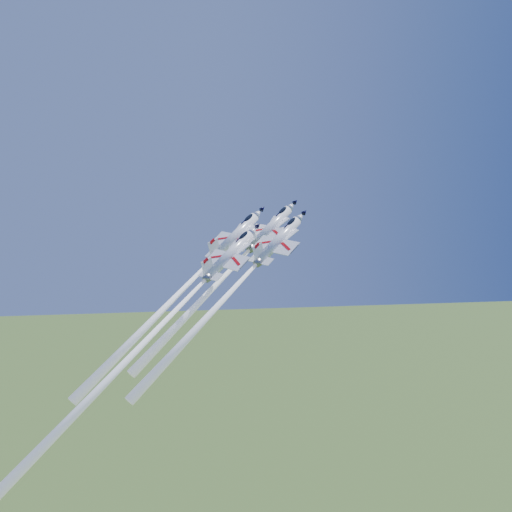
{
  "coord_description": "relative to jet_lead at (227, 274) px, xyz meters",
  "views": [
    {
      "loc": [
        -15.47,
        -113.46,
        93.27
      ],
      "look_at": [
        0.0,
        0.0,
        78.58
      ],
      "focal_mm": 40.0,
      "sensor_mm": 36.0,
      "label": 1
    }
  ],
  "objects": [
    {
      "name": "jet_lead",
      "position": [
        0.0,
        0.0,
        0.0
      ],
      "size": [
        32.61,
        23.7,
        35.25
      ],
      "rotation": [
        0.63,
        0.07,
        -0.94
      ],
      "color": "white"
    },
    {
      "name": "jet_right",
      "position": [
        0.01,
        -10.87,
        -1.37
      ],
      "size": [
        31.74,
        23.07,
        34.34
      ],
      "rotation": [
        0.63,
        0.07,
        -0.94
      ],
      "color": "white"
    },
    {
      "name": "jet_left",
      "position": [
        -8.61,
        -0.38,
        -2.71
      ],
      "size": [
        35.24,
        25.63,
        38.29
      ],
      "rotation": [
        0.63,
        0.07,
        -0.94
      ],
      "color": "white"
    },
    {
      "name": "jet_slot",
      "position": [
        -14.62,
        -13.31,
        -8.68
      ],
      "size": [
        41.05,
        29.95,
        45.79
      ],
      "rotation": [
        0.63,
        0.07,
        -0.94
      ],
      "color": "white"
    }
  ]
}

